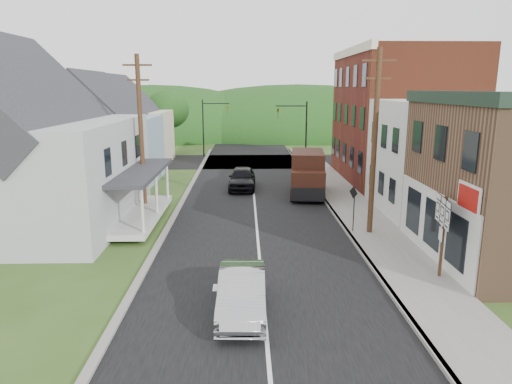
{
  "coord_description": "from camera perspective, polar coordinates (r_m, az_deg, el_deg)",
  "views": [
    {
      "loc": [
        -0.61,
        -18.13,
        7.15
      ],
      "look_at": [
        -0.07,
        3.58,
        2.2
      ],
      "focal_mm": 32.0,
      "sensor_mm": 36.0,
      "label": 1
    }
  ],
  "objects": [
    {
      "name": "utility_pole_left",
      "position": [
        26.9,
        -14.18,
        7.13
      ],
      "size": [
        1.6,
        0.26,
        9.0
      ],
      "color": "#472D19",
      "rests_on": "ground"
    },
    {
      "name": "sidewalk_right",
      "position": [
        27.84,
        12.16,
        -2.18
      ],
      "size": [
        2.8,
        55.0,
        0.15
      ],
      "primitive_type": "cube",
      "color": "slate",
      "rests_on": "ground"
    },
    {
      "name": "silver_sedan",
      "position": [
        15.09,
        -1.77,
        -12.45
      ],
      "size": [
        1.56,
        4.3,
        1.41
      ],
      "primitive_type": "imported",
      "rotation": [
        0.0,
        0.0,
        -0.02
      ],
      "color": "#A3A3A8",
      "rests_on": "ground"
    },
    {
      "name": "curb_left",
      "position": [
        27.37,
        -9.87,
        -2.37
      ],
      "size": [
        0.3,
        55.0,
        0.12
      ],
      "primitive_type": "cube",
      "color": "slate",
      "rests_on": "ground"
    },
    {
      "name": "delivery_van",
      "position": [
        31.0,
        6.45,
        2.27
      ],
      "size": [
        2.72,
        5.53,
        2.98
      ],
      "rotation": [
        0.0,
        0.0,
        -0.11
      ],
      "color": "black",
      "rests_on": "ground"
    },
    {
      "name": "tree_left_d",
      "position": [
        50.87,
        -11.08,
        10.05
      ],
      "size": [
        4.8,
        4.8,
        6.94
      ],
      "color": "#382616",
      "rests_on": "ground"
    },
    {
      "name": "warning_sign",
      "position": [
        23.09,
        12.12,
        -1.3
      ],
      "size": [
        0.27,
        0.59,
        2.31
      ],
      "rotation": [
        0.0,
        0.0,
        0.42
      ],
      "color": "black",
      "rests_on": "sidewalk_right"
    },
    {
      "name": "traffic_signal_left",
      "position": [
        48.88,
        -5.81,
        8.79
      ],
      "size": [
        2.87,
        0.2,
        6.0
      ],
      "color": "black",
      "rests_on": "ground"
    },
    {
      "name": "cross_road",
      "position": [
        45.69,
        -0.64,
        3.83
      ],
      "size": [
        60.0,
        9.0,
        0.02
      ],
      "primitive_type": "cube",
      "color": "black",
      "rests_on": "ground"
    },
    {
      "name": "road",
      "position": [
        29.03,
        -0.17,
        -1.42
      ],
      "size": [
        9.0,
        90.0,
        0.02
      ],
      "primitive_type": "cube",
      "color": "black",
      "rests_on": "ground"
    },
    {
      "name": "curb_right",
      "position": [
        27.55,
        9.43,
        -2.22
      ],
      "size": [
        0.2,
        55.0,
        0.15
      ],
      "primitive_type": "cube",
      "color": "slate",
      "rests_on": "ground"
    },
    {
      "name": "house_gray",
      "position": [
        26.84,
        -26.64,
        5.25
      ],
      "size": [
        10.2,
        12.24,
        8.35
      ],
      "color": "#AEB1B4",
      "rests_on": "ground"
    },
    {
      "name": "traffic_signal_right",
      "position": [
        42.05,
        5.35,
        8.16
      ],
      "size": [
        2.87,
        0.2,
        6.0
      ],
      "color": "black",
      "rests_on": "ground"
    },
    {
      "name": "route_sign_cluster",
      "position": [
        18.39,
        22.3,
        -3.81
      ],
      "size": [
        0.32,
        1.79,
        3.14
      ],
      "rotation": [
        0.0,
        0.0,
        -0.14
      ],
      "color": "#472D19",
      "rests_on": "sidewalk_right"
    },
    {
      "name": "forested_ridge",
      "position": [
        73.48,
        -0.94,
        7.25
      ],
      "size": [
        90.0,
        30.0,
        16.0
      ],
      "primitive_type": "ellipsoid",
      "color": "#133610",
      "rests_on": "ground"
    },
    {
      "name": "dark_sedan",
      "position": [
        33.02,
        -1.73,
        1.73
      ],
      "size": [
        2.05,
        4.71,
        1.58
      ],
      "primitive_type": "imported",
      "rotation": [
        0.0,
        0.0,
        -0.04
      ],
      "color": "black",
      "rests_on": "ground"
    },
    {
      "name": "tree_left_c",
      "position": [
        42.35,
        -27.59,
        9.77
      ],
      "size": [
        5.8,
        5.8,
        8.41
      ],
      "color": "#382616",
      "rests_on": "ground"
    },
    {
      "name": "storefront_red",
      "position": [
        37.15,
        17.5,
        8.94
      ],
      "size": [
        8.0,
        12.0,
        10.0
      ],
      "primitive_type": "cube",
      "color": "maroon",
      "rests_on": "ground"
    },
    {
      "name": "storefront_white",
      "position": [
        28.52,
        23.33,
        3.93
      ],
      "size": [
        8.0,
        7.0,
        6.5
      ],
      "primitive_type": "cube",
      "color": "silver",
      "rests_on": "ground"
    },
    {
      "name": "ground",
      "position": [
        19.49,
        0.47,
        -8.68
      ],
      "size": [
        120.0,
        120.0,
        0.0
      ],
      "primitive_type": "plane",
      "color": "#2D4719",
      "rests_on": "ground"
    },
    {
      "name": "house_cream",
      "position": [
        45.58,
        -15.39,
        8.03
      ],
      "size": [
        7.14,
        8.16,
        7.28
      ],
      "color": "#C4B498",
      "rests_on": "ground"
    },
    {
      "name": "utility_pole_right",
      "position": [
        22.64,
        14.59,
        6.1
      ],
      "size": [
        1.6,
        0.26,
        9.0
      ],
      "color": "#472D19",
      "rests_on": "ground"
    },
    {
      "name": "house_blue",
      "position": [
        36.79,
        -17.95,
        6.83
      ],
      "size": [
        7.14,
        8.16,
        7.28
      ],
      "color": "#7F98AE",
      "rests_on": "ground"
    }
  ]
}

